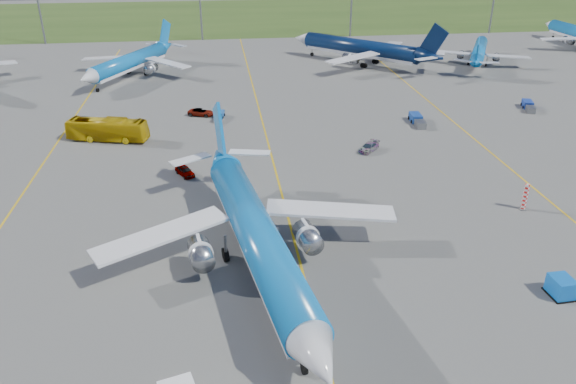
{
  "coord_description": "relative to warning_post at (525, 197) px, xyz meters",
  "views": [
    {
      "loc": [
        -6.74,
        -43.14,
        28.85
      ],
      "look_at": [
        -0.25,
        7.42,
        4.0
      ],
      "focal_mm": 35.0,
      "sensor_mm": 36.0,
      "label": 1
    }
  ],
  "objects": [
    {
      "name": "service_car_c",
      "position": [
        -12.5,
        19.0,
        -0.94
      ],
      "size": [
        3.81,
        3.92,
        1.13
      ],
      "primitive_type": "imported",
      "rotation": [
        0.0,
        0.0,
        -0.75
      ],
      "color": "#999999",
      "rests_on": "ground"
    },
    {
      "name": "ground",
      "position": [
        -26.0,
        -8.0,
        -1.5
      ],
      "size": [
        400.0,
        400.0,
        0.0
      ],
      "primitive_type": "plane",
      "color": "#555553",
      "rests_on": "ground"
    },
    {
      "name": "taxiway_lines",
      "position": [
        -25.83,
        19.7,
        -1.49
      ],
      "size": [
        60.25,
        160.0,
        0.02
      ],
      "color": "gold",
      "rests_on": "ground"
    },
    {
      "name": "service_car_a",
      "position": [
        -37.37,
        13.96,
        -0.9
      ],
      "size": [
        2.91,
        3.78,
        1.2
      ],
      "primitive_type": "imported",
      "rotation": [
        0.0,
        0.0,
        0.49
      ],
      "color": "#999999",
      "rests_on": "ground"
    },
    {
      "name": "bg_jet_ne",
      "position": [
        24.92,
        67.06,
        -1.5
      ],
      "size": [
        34.18,
        37.25,
        7.88
      ],
      "primitive_type": null,
      "rotation": [
        0.0,
        0.0,
        2.66
      ],
      "color": "#0D6ABB",
      "rests_on": "ground"
    },
    {
      "name": "warning_post",
      "position": [
        0.0,
        0.0,
        0.0
      ],
      "size": [
        0.5,
        0.5,
        3.0
      ],
      "primitive_type": "cylinder",
      "color": "red",
      "rests_on": "ground"
    },
    {
      "name": "main_airliner",
      "position": [
        -29.97,
        -8.31,
        -1.5
      ],
      "size": [
        36.82,
        44.72,
        10.55
      ],
      "primitive_type": null,
      "rotation": [
        0.0,
        0.0,
        0.16
      ],
      "color": "#0D6ABB",
      "rests_on": "ground"
    },
    {
      "name": "baggage_tug_c",
      "position": [
        -32.78,
        35.64,
        -1.06
      ],
      "size": [
        1.95,
        4.34,
        0.94
      ],
      "rotation": [
        0.0,
        0.0,
        -0.21
      ],
      "color": "#1A53A0",
      "rests_on": "ground"
    },
    {
      "name": "service_car_b",
      "position": [
        -35.64,
        37.55,
        -0.92
      ],
      "size": [
        4.61,
        3.27,
        1.17
      ],
      "primitive_type": "imported",
      "rotation": [
        0.0,
        0.0,
        1.22
      ],
      "color": "#999999",
      "rests_on": "ground"
    },
    {
      "name": "apron_bus",
      "position": [
        -48.8,
        27.9,
        0.13
      ],
      "size": [
        11.99,
        5.62,
        3.25
      ],
      "primitive_type": "imported",
      "rotation": [
        0.0,
        0.0,
        1.31
      ],
      "color": "gold",
      "rests_on": "ground"
    },
    {
      "name": "baggage_tug_w",
      "position": [
        -2.02,
        29.35,
        -0.92
      ],
      "size": [
        1.87,
        5.57,
        1.23
      ],
      "rotation": [
        0.0,
        0.0,
        -0.08
      ],
      "color": "navy",
      "rests_on": "ground"
    },
    {
      "name": "uld_container",
      "position": [
        -4.81,
        -15.29,
        -0.65
      ],
      "size": [
        1.81,
        2.21,
        1.7
      ],
      "primitive_type": "cube",
      "rotation": [
        0.0,
        0.0,
        0.05
      ],
      "color": "blue",
      "rests_on": "ground"
    },
    {
      "name": "bg_jet_n",
      "position": [
        -1.32,
        69.64,
        -1.5
      ],
      "size": [
        48.65,
        48.91,
        10.26
      ],
      "primitive_type": null,
      "rotation": [
        0.0,
        0.0,
        3.91
      ],
      "color": "#071A3E",
      "rests_on": "ground"
    },
    {
      "name": "bg_jet_nnw",
      "position": [
        -49.9,
        64.36,
        -1.5
      ],
      "size": [
        38.37,
        42.27,
        9.0
      ],
      "primitive_type": null,
      "rotation": [
        0.0,
        0.0,
        -0.44
      ],
      "color": "#0D6ABB",
      "rests_on": "ground"
    },
    {
      "name": "grass_strip",
      "position": [
        -26.0,
        142.0,
        -1.5
      ],
      "size": [
        400.0,
        80.0,
        0.01
      ],
      "primitive_type": "cube",
      "color": "#2D4719",
      "rests_on": "ground"
    },
    {
      "name": "baggage_tug_e",
      "position": [
        19.05,
        34.12,
        -0.95
      ],
      "size": [
        2.9,
        5.38,
        1.17
      ],
      "rotation": [
        0.0,
        0.0,
        -0.31
      ],
      "color": "navy",
      "rests_on": "ground"
    }
  ]
}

